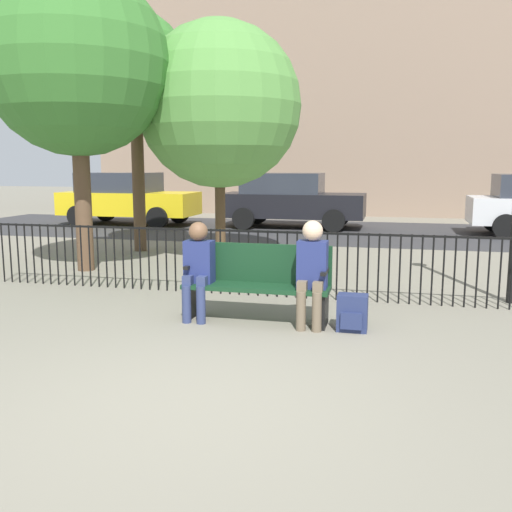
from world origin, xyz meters
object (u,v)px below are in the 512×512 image
at_px(tree_1, 76,63).
at_px(tree_2, 135,66).
at_px(seated_person_0, 198,265).
at_px(seated_person_1, 312,267).
at_px(park_bench, 258,280).
at_px(tree_0, 219,105).
at_px(parked_car_1, 127,198).
at_px(parked_car_2, 290,199).
at_px(backpack, 352,313).

bearing_deg(tree_1, tree_2, 91.52).
height_order(seated_person_0, seated_person_1, seated_person_1).
relative_size(park_bench, seated_person_0, 1.47).
height_order(tree_0, parked_car_1, tree_0).
height_order(seated_person_0, parked_car_1, parked_car_1).
xyz_separation_m(park_bench, parked_car_2, (-1.48, 10.26, 0.35)).
bearing_deg(tree_0, parked_car_1, 130.38).
distance_m(seated_person_1, backpack, 0.69).
height_order(backpack, parked_car_1, parked_car_1).
bearing_deg(backpack, tree_1, 151.33).
height_order(seated_person_1, tree_0, tree_0).
xyz_separation_m(seated_person_0, tree_0, (-1.07, 4.33, 2.30)).
height_order(seated_person_0, tree_2, tree_2).
bearing_deg(seated_person_1, parked_car_1, 126.00).
bearing_deg(parked_car_1, tree_2, -60.87).
xyz_separation_m(backpack, parked_car_2, (-2.63, 10.44, 0.64)).
relative_size(park_bench, parked_car_1, 0.42).
relative_size(tree_2, parked_car_2, 1.20).
bearing_deg(backpack, park_bench, 171.28).
height_order(park_bench, seated_person_0, seated_person_0).
xyz_separation_m(seated_person_0, seated_person_1, (1.37, 0.00, 0.03)).
bearing_deg(parked_car_1, backpack, -52.40).
bearing_deg(backpack, tree_2, 134.42).
relative_size(seated_person_1, tree_0, 0.27).
bearing_deg(tree_2, backpack, -45.58).
distance_m(park_bench, parked_car_2, 10.37).
distance_m(park_bench, tree_0, 5.20).
distance_m(backpack, parked_car_2, 10.78).
bearing_deg(tree_1, parked_car_1, 111.09).
bearing_deg(tree_2, seated_person_0, -58.16).
bearing_deg(seated_person_1, tree_0, 119.41).
xyz_separation_m(tree_0, parked_car_1, (-4.84, 5.69, -2.14)).
bearing_deg(parked_car_1, seated_person_1, -54.00).
height_order(tree_0, parked_car_2, tree_0).
bearing_deg(seated_person_1, backpack, -5.83).
xyz_separation_m(tree_2, parked_car_1, (-2.78, 5.00, -3.05)).
height_order(seated_person_0, parked_car_2, parked_car_2).
distance_m(tree_0, tree_2, 2.35).
distance_m(tree_2, parked_car_1, 6.48).
bearing_deg(tree_0, tree_2, 161.41).
bearing_deg(tree_0, seated_person_1, -60.59).
xyz_separation_m(seated_person_0, parked_car_1, (-5.90, 10.02, 0.17)).
bearing_deg(tree_2, park_bench, -51.99).
xyz_separation_m(seated_person_0, tree_2, (-3.12, 5.02, 3.21)).
relative_size(seated_person_0, tree_1, 0.23).
bearing_deg(seated_person_0, park_bench, 10.40).
bearing_deg(seated_person_0, tree_0, 103.84).
distance_m(seated_person_1, parked_car_1, 12.38).
distance_m(parked_car_1, parked_car_2, 5.14).
relative_size(seated_person_0, seated_person_1, 0.96).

